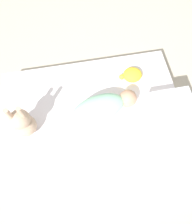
{
  "coord_description": "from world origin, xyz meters",
  "views": [
    {
      "loc": [
        0.09,
        0.61,
        1.64
      ],
      "look_at": [
        -0.02,
        -0.01,
        0.22
      ],
      "focal_mm": 35.0,
      "sensor_mm": 36.0,
      "label": 1
    }
  ],
  "objects_px": {
    "swaddled_baby": "(103,107)",
    "turtle_plush": "(132,75)",
    "pillow": "(173,114)",
    "bunny_plush": "(23,123)"
  },
  "relations": [
    {
      "from": "bunny_plush",
      "to": "turtle_plush",
      "type": "distance_m",
      "value": 0.88
    },
    {
      "from": "pillow",
      "to": "turtle_plush",
      "type": "height_order",
      "value": "pillow"
    },
    {
      "from": "swaddled_baby",
      "to": "bunny_plush",
      "type": "xyz_separation_m",
      "value": [
        0.54,
        0.04,
        0.04
      ]
    },
    {
      "from": "pillow",
      "to": "bunny_plush",
      "type": "bearing_deg",
      "value": -4.84
    },
    {
      "from": "pillow",
      "to": "bunny_plush",
      "type": "height_order",
      "value": "bunny_plush"
    },
    {
      "from": "swaddled_baby",
      "to": "pillow",
      "type": "distance_m",
      "value": 0.5
    },
    {
      "from": "pillow",
      "to": "swaddled_baby",
      "type": "bearing_deg",
      "value": -14.86
    },
    {
      "from": "bunny_plush",
      "to": "pillow",
      "type": "bearing_deg",
      "value": 175.16
    },
    {
      "from": "pillow",
      "to": "bunny_plush",
      "type": "distance_m",
      "value": 1.03
    },
    {
      "from": "swaddled_baby",
      "to": "turtle_plush",
      "type": "height_order",
      "value": "swaddled_baby"
    }
  ]
}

